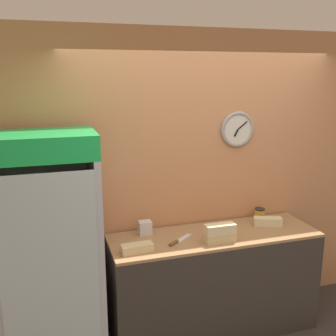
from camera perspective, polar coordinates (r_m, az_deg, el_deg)
The scene contains 10 objects.
wall_back at distance 3.69m, azimuth 4.84°, elevation -1.59°, with size 5.20×0.09×2.70m.
prep_counter at distance 3.74m, azimuth 6.59°, elevation -16.14°, with size 1.86×0.59×0.94m.
beverage_cooler at distance 3.24m, azimuth -16.94°, elevation -10.23°, with size 0.77×0.62×1.91m.
sandwich_stack_bottom at distance 3.37m, azimuth 7.55°, elevation -9.95°, with size 0.26×0.10×0.08m.
sandwich_stack_middle at distance 3.34m, azimuth 7.59°, elevation -8.73°, with size 0.26×0.10×0.08m.
sandwich_flat_left at distance 3.17m, azimuth -4.50°, elevation -11.52°, with size 0.26×0.11×0.07m.
sandwich_flat_right at distance 3.80m, azimuth 14.26°, elevation -7.52°, with size 0.27×0.18×0.07m.
chefs_knife at distance 3.35m, azimuth 1.37°, elevation -10.58°, with size 0.26×0.22×0.02m.
condiment_jar at distance 3.93m, azimuth 13.16°, elevation -6.48°, with size 0.10×0.10×0.11m.
napkin_dispenser at distance 3.49m, azimuth -3.35°, elevation -8.64°, with size 0.11×0.09×0.12m.
Camera 1 is at (-1.35, -2.11, 2.32)m, focal length 42.00 mm.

